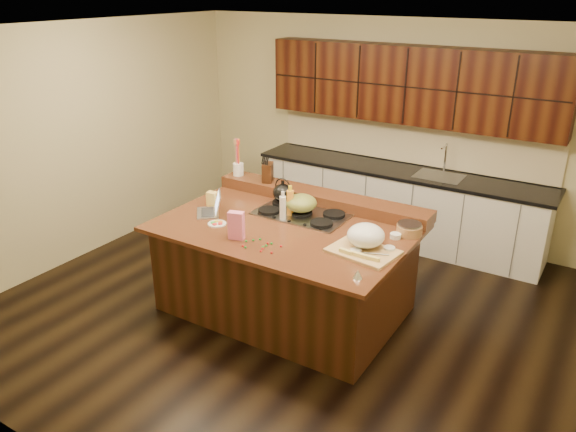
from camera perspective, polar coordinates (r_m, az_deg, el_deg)
The scene contains 35 objects.
room at distance 5.21m, azimuth -0.29°, elevation 3.37°, with size 5.52×5.02×2.72m.
island at distance 5.57m, azimuth -0.27°, elevation -5.26°, with size 2.40×1.60×0.92m.
back_ledge at distance 5.91m, azimuth 3.33°, elevation 1.88°, with size 2.40×0.30×0.12m, color black.
cooktop at distance 5.60m, azimuth 1.35°, elevation 0.23°, with size 0.92×0.52×0.05m.
back_counter at distance 7.11m, azimuth 11.44°, elevation 5.12°, with size 3.70×0.66×2.40m.
kettle at distance 5.80m, azimuth -0.53°, elevation 2.37°, with size 0.21×0.21×0.19m, color black.
green_bowl at distance 5.56m, azimuth 1.36°, elevation 1.32°, with size 0.31×0.31×0.17m, color olive.
laptop at distance 5.68m, azimuth -7.70°, elevation 0.81°, with size 0.39×0.39×0.22m.
oil_bottle at distance 5.53m, azimuth 0.23°, elevation 1.28°, with size 0.07×0.07×0.27m, color orange.
vinegar_bottle at distance 5.43m, azimuth -0.53°, elevation 0.75°, with size 0.06×0.06×0.25m, color silver.
wooden_tray at distance 4.89m, azimuth 7.85°, elevation -2.34°, with size 0.62×0.49×0.23m.
ramekin_a at distance 4.83m, azimuth 6.92°, elevation -3.65°, with size 0.10×0.10×0.04m, color white.
ramekin_b at distance 4.92m, azimuth 10.24°, elevation -3.36°, with size 0.10×0.10×0.04m, color white.
ramekin_c at distance 5.19m, azimuth 10.86°, elevation -1.99°, with size 0.10×0.10×0.04m, color white.
strainer_bowl at distance 5.28m, azimuth 12.22°, elevation -1.38°, with size 0.24×0.24×0.09m, color #996B3F.
kitchen_timer at distance 4.46m, azimuth 7.09°, elevation -5.88°, with size 0.08×0.08×0.07m, color silver.
pink_bag at distance 5.07m, azimuth -5.28°, elevation -0.97°, with size 0.14×0.07×0.26m, color pink.
candy_plate at distance 5.43m, azimuth -7.22°, elevation -0.79°, with size 0.18×0.18×0.01m, color white.
package_box at distance 5.86m, azimuth -7.68°, elevation 1.72°, with size 0.11×0.08×0.15m, color #F0C455.
utensil_crock at distance 6.41m, azimuth -5.07°, elevation 4.75°, with size 0.12×0.12×0.14m, color white.
knife_block at distance 6.18m, azimuth -2.08°, elevation 4.47°, with size 0.10×0.17×0.21m, color black.
gumdrop_0 at distance 5.20m, azimuth -5.03°, elevation -1.77°, with size 0.02×0.02×0.02m, color red.
gumdrop_1 at distance 5.07m, azimuth -2.86°, elevation -2.37°, with size 0.02×0.02×0.02m, color #198C26.
gumdrop_2 at distance 4.82m, azimuth -1.68°, elevation -3.74°, with size 0.02×0.02×0.02m, color red.
gumdrop_3 at distance 4.95m, azimuth -2.22°, elevation -3.02°, with size 0.02×0.02×0.02m, color #198C26.
gumdrop_4 at distance 4.89m, azimuth -2.58°, elevation -3.32°, with size 0.02×0.02×0.02m, color red.
gumdrop_5 at distance 5.04m, azimuth -4.27°, elevation -2.54°, with size 0.02×0.02×0.02m, color #198C26.
gumdrop_6 at distance 4.93m, azimuth -0.72°, elevation -3.08°, with size 0.02×0.02×0.02m, color red.
gumdrop_7 at distance 5.05m, azimuth -3.55°, elevation -2.46°, with size 0.02×0.02×0.02m, color #198C26.
gumdrop_8 at distance 4.85m, azimuth -2.77°, elevation -3.57°, with size 0.02×0.02×0.02m, color red.
gumdrop_9 at distance 4.93m, azimuth -4.35°, elevation -3.19°, with size 0.02×0.02×0.02m, color #198C26.
gumdrop_10 at distance 4.95m, azimuth -4.60°, elevation -3.04°, with size 0.02×0.02×0.02m, color red.
gumdrop_11 at distance 4.92m, azimuth -2.56°, elevation -3.17°, with size 0.02×0.02×0.02m, color #198C26.
gumdrop_12 at distance 4.99m, azimuth -2.09°, elevation -2.77°, with size 0.02×0.02×0.02m, color red.
gumdrop_13 at distance 4.98m, azimuth -1.69°, elevation -2.81°, with size 0.02×0.02×0.02m, color #198C26.
Camera 1 is at (2.62, -4.16, 3.07)m, focal length 35.00 mm.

